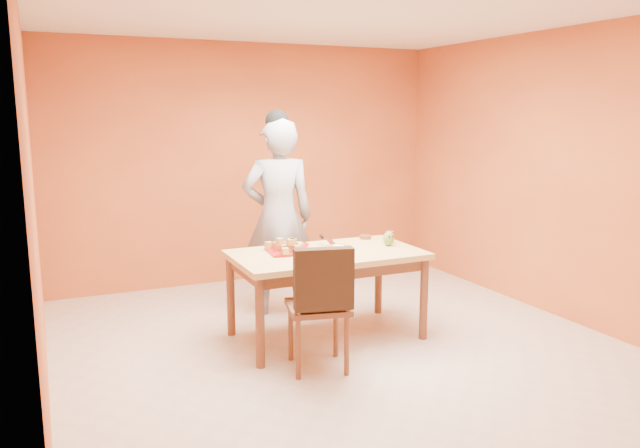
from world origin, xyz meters
name	(u,v)px	position (x,y,z in m)	size (l,w,h in m)	color
floor	(347,351)	(0.00, 0.00, 0.00)	(5.00, 5.00, 0.00)	beige
ceiling	(350,8)	(0.00, 0.00, 2.70)	(5.00, 5.00, 0.00)	white
wall_back	(249,164)	(0.00, 2.50, 1.35)	(4.50, 4.50, 0.00)	#CF692F
wall_left	(33,206)	(-2.25, 0.00, 1.35)	(5.00, 5.00, 0.00)	#CF692F
wall_right	(563,176)	(2.25, 0.00, 1.35)	(5.00, 5.00, 0.00)	#CF692F
dining_table	(326,263)	(-0.01, 0.37, 0.67)	(1.60, 0.90, 0.76)	#D6B670
dining_chair	(319,304)	(-0.35, -0.23, 0.51)	(0.55, 0.62, 0.99)	brown
pastry_pile	(289,244)	(-0.31, 0.49, 0.83)	(0.32, 0.32, 0.10)	tan
person	(278,217)	(-0.14, 1.19, 0.94)	(0.68, 0.45, 1.88)	gray
pastry_platter	(289,251)	(-0.31, 0.49, 0.77)	(0.35, 0.35, 0.02)	#9A0E0E
red_dinner_plate	(296,245)	(-0.15, 0.72, 0.77)	(0.22, 0.22, 0.01)	#9A0E0E
white_cake_plate	(339,253)	(0.05, 0.26, 0.77)	(0.25, 0.25, 0.01)	white
sponge_cake	(339,249)	(0.05, 0.26, 0.80)	(0.22, 0.22, 0.05)	gold
cake_server	(331,241)	(0.06, 0.44, 0.83)	(0.05, 0.26, 0.01)	white
egg_ornament	(389,239)	(0.59, 0.36, 0.82)	(0.10, 0.08, 0.13)	olive
magenta_glass	(390,237)	(0.67, 0.47, 0.81)	(0.08, 0.08, 0.11)	#D01F4E
checker_tin	(365,237)	(0.55, 0.72, 0.78)	(0.11, 0.11, 0.03)	#35220E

